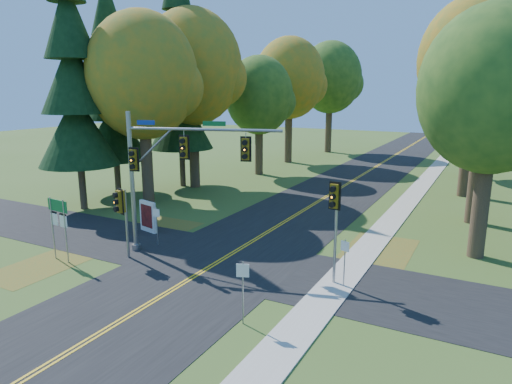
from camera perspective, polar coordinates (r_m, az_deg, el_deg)
The scene contains 30 objects.
ground at distance 22.30m, azimuth -7.04°, elevation -10.06°, with size 160.00×160.00×0.00m, color #3C571E.
road_main at distance 22.30m, azimuth -7.04°, elevation -10.04°, with size 8.00×160.00×0.02m, color black.
road_cross at distance 23.84m, azimuth -4.26°, elevation -8.44°, with size 60.00×6.00×0.02m, color black.
centerline_left at distance 22.35m, azimuth -7.26°, elevation -9.95°, with size 0.10×160.00×0.01m, color gold.
centerline_right at distance 22.24m, azimuth -6.83°, elevation -10.05°, with size 0.10×160.00×0.01m, color gold.
sidewalk_east at distance 19.67m, azimuth 8.35°, elevation -13.25°, with size 1.60×160.00×0.06m, color #9E998E.
leaf_patch_w_near at distance 29.07m, azimuth -13.07°, elevation -4.81°, with size 4.00×6.00×0.00m, color brown.
leaf_patch_e at distance 24.86m, azimuth 14.42°, elevation -7.92°, with size 3.50×8.00×0.00m, color brown.
leaf_patch_w_far at distance 25.33m, azimuth -25.33°, elevation -8.39°, with size 3.00×5.00×0.00m, color brown.
tree_w_a at distance 34.87m, azimuth -13.84°, elevation 13.83°, with size 8.00×8.00×14.15m.
tree_e_a at distance 25.52m, azimuth 27.71°, elevation 11.15°, with size 7.20×7.20×12.73m.
tree_w_b at distance 40.68m, azimuth -7.87°, elevation 15.11°, with size 8.60×8.60×15.38m.
tree_e_b at distance 32.33m, azimuth 26.90°, elevation 11.92°, with size 7.60×7.60×13.33m.
tree_w_c at distance 46.49m, azimuth 0.49°, elevation 11.93°, with size 6.80×6.80×11.91m.
tree_e_c at distance 40.53m, azimuth 25.93°, elevation 14.42°, with size 8.80×8.80×15.79m.
tree_w_d at distance 54.60m, azimuth 4.30°, elevation 13.95°, with size 8.20×8.20×14.56m.
tree_e_d at distance 49.68m, azimuth 25.43°, elevation 11.12°, with size 7.00×7.00×12.32m.
tree_w_e at distance 64.33m, azimuth 9.36°, elevation 13.90°, with size 8.40×8.40×14.97m.
tree_e_e at distance 60.34m, azimuth 27.26°, elevation 11.93°, with size 7.80×7.80×13.74m.
pine_a at distance 34.90m, azimuth -21.86°, elevation 12.80°, with size 5.60×5.60×19.48m.
pine_b at distance 39.39m, azimuth -17.56°, elevation 11.52°, with size 5.60×5.60×17.31m.
pine_c at distance 41.18m, azimuth -9.58°, elevation 14.09°, with size 5.60×5.60×20.56m.
traffic_mast at distance 23.97m, azimuth -11.06°, elevation 3.42°, with size 7.98×2.72×7.50m.
east_signal_pole at distance 20.04m, azimuth 9.81°, elevation -1.92°, with size 0.55×0.63×4.75m.
ped_signal_pole at distance 24.10m, azimuth -16.50°, elevation -1.79°, with size 0.57×0.68×3.74m.
route_sign_cluster at distance 25.07m, azimuth -23.48°, elevation -2.88°, with size 1.53×0.22×3.28m.
info_kiosk at distance 28.76m, azimuth -13.36°, elevation -3.02°, with size 1.41×0.52×1.94m.
reg_sign_e_north at distance 20.54m, azimuth 11.03°, elevation -7.71°, with size 0.41×0.16×2.21m.
reg_sign_e_south at distance 17.07m, azimuth -1.67°, elevation -11.15°, with size 0.45×0.22×2.48m.
reg_sign_w at distance 26.02m, azimuth -12.31°, elevation -3.39°, with size 0.42×0.09×2.20m.
Camera 1 is at (11.96, -16.74, 8.61)m, focal length 32.00 mm.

